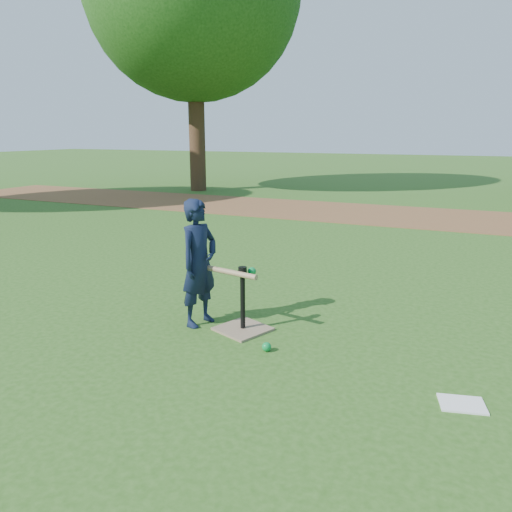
% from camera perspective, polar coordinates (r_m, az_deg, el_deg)
% --- Properties ---
extents(ground, '(80.00, 80.00, 0.00)m').
position_cam_1_polar(ground, '(4.79, -5.82, -8.26)').
color(ground, '#285116').
rests_on(ground, ground).
extents(dirt_strip, '(24.00, 3.00, 0.01)m').
position_cam_1_polar(dirt_strip, '(11.69, 12.91, 4.74)').
color(dirt_strip, brown).
rests_on(dirt_strip, ground).
extents(child, '(0.37, 0.49, 1.21)m').
position_cam_1_polar(child, '(4.74, -6.52, -0.80)').
color(child, black).
rests_on(child, ground).
extents(wiffle_ball_ground, '(0.08, 0.08, 0.08)m').
position_cam_1_polar(wiffle_ball_ground, '(4.29, 1.22, -10.34)').
color(wiffle_ball_ground, '#0C883A').
rests_on(wiffle_ball_ground, ground).
extents(clipboard, '(0.35, 0.29, 0.01)m').
position_cam_1_polar(clipboard, '(3.81, 22.49, -15.36)').
color(clipboard, white).
rests_on(clipboard, ground).
extents(batting_tee, '(0.56, 0.56, 0.61)m').
position_cam_1_polar(batting_tee, '(4.70, -1.52, -7.21)').
color(batting_tee, '#8C7359').
rests_on(batting_tee, ground).
extents(swing_action, '(0.63, 0.24, 0.08)m').
position_cam_1_polar(swing_action, '(4.61, -2.86, -1.81)').
color(swing_action, '#A3845F').
rests_on(swing_action, ground).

